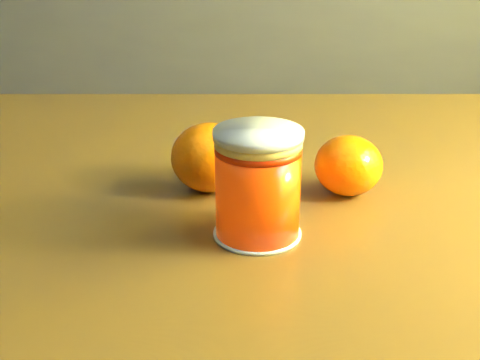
{
  "coord_description": "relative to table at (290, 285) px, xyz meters",
  "views": [
    {
      "loc": [
        0.76,
        -0.51,
        1.05
      ],
      "look_at": [
        0.73,
        0.01,
        0.83
      ],
      "focal_mm": 50.0,
      "sensor_mm": 36.0,
      "label": 1
    }
  ],
  "objects": [
    {
      "name": "orange_back",
      "position": [
        0.05,
        0.01,
        0.13
      ],
      "size": [
        0.07,
        0.07,
        0.06
      ],
      "primitive_type": "ellipsoid",
      "rotation": [
        0.0,
        0.0,
        -0.08
      ],
      "color": "orange",
      "rests_on": "table"
    },
    {
      "name": "orange_front",
      "position": [
        -0.08,
        0.01,
        0.13
      ],
      "size": [
        0.09,
        0.09,
        0.07
      ],
      "primitive_type": "ellipsoid",
      "rotation": [
        0.0,
        0.0,
        0.13
      ],
      "color": "orange",
      "rests_on": "table"
    },
    {
      "name": "kitchen_counter",
      "position": [
        -0.77,
        1.37,
        -0.23
      ],
      "size": [
        3.15,
        0.6,
        0.9
      ],
      "primitive_type": "cube",
      "color": "#54545A",
      "rests_on": "ground"
    },
    {
      "name": "table",
      "position": [
        0.0,
        0.0,
        0.0
      ],
      "size": [
        1.09,
        0.81,
        0.78
      ],
      "rotation": [
        0.0,
        0.0,
        0.07
      ],
      "color": "brown",
      "rests_on": "ground"
    },
    {
      "name": "juice_glass",
      "position": [
        -0.03,
        -0.08,
        0.15
      ],
      "size": [
        0.07,
        0.07,
        0.09
      ],
      "rotation": [
        0.0,
        0.0,
        -0.21
      ],
      "color": "#FF3B05",
      "rests_on": "table"
    }
  ]
}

